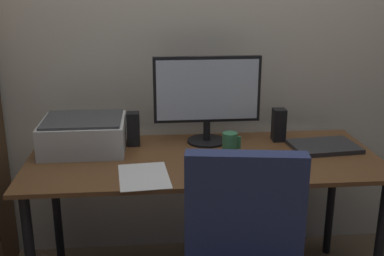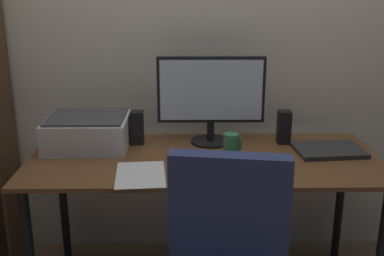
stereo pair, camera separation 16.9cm
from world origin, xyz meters
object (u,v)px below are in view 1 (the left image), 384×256
object	(u,v)px
coffee_mug	(230,144)
keyboard	(219,169)
printer	(84,134)
speaker_right	(279,125)
laptop	(324,146)
mouse	(271,164)
monitor	(207,94)
speaker_left	(133,129)
desk	(204,173)

from	to	relation	value
coffee_mug	keyboard	bearing A→B (deg)	-112.11
coffee_mug	printer	size ratio (longest dim) A/B	0.27
coffee_mug	speaker_right	world-z (taller)	speaker_right
laptop	speaker_right	bearing A→B (deg)	138.70
laptop	printer	size ratio (longest dim) A/B	0.80
mouse	laptop	bearing A→B (deg)	44.46
monitor	speaker_left	world-z (taller)	monitor
keyboard	printer	size ratio (longest dim) A/B	0.72
monitor	speaker_right	size ratio (longest dim) A/B	3.17
mouse	speaker_left	world-z (taller)	speaker_left
laptop	speaker_left	xyz separation A→B (m)	(-0.94, 0.14, 0.07)
speaker_left	printer	bearing A→B (deg)	-168.24
coffee_mug	speaker_right	size ratio (longest dim) A/B	0.65
monitor	mouse	size ratio (longest dim) A/B	5.61
coffee_mug	desk	bearing A→B (deg)	-172.05
laptop	mouse	bearing A→B (deg)	-150.65
keyboard	printer	bearing A→B (deg)	151.68
coffee_mug	speaker_right	distance (m)	0.34
coffee_mug	speaker_right	bearing A→B (deg)	32.78
monitor	laptop	world-z (taller)	monitor
laptop	keyboard	bearing A→B (deg)	-162.27
desk	speaker_right	bearing A→B (deg)	26.04
speaker_left	speaker_right	bearing A→B (deg)	0.00
desk	speaker_left	size ratio (longest dim) A/B	9.76
coffee_mug	laptop	distance (m)	0.49
monitor	printer	xyz separation A→B (m)	(-0.61, -0.06, -0.17)
printer	keyboard	bearing A→B (deg)	-28.17
monitor	laptop	size ratio (longest dim) A/B	1.68
desk	monitor	xyz separation A→B (m)	(0.04, 0.21, 0.34)
laptop	speaker_right	world-z (taller)	speaker_right
mouse	coffee_mug	world-z (taller)	coffee_mug
keyboard	mouse	xyz separation A→B (m)	(0.24, 0.02, 0.01)
mouse	speaker_left	size ratio (longest dim) A/B	0.56
keyboard	coffee_mug	xyz separation A→B (m)	(0.08, 0.20, 0.05)
desk	coffee_mug	distance (m)	0.19
monitor	mouse	world-z (taller)	monitor
laptop	speaker_left	world-z (taller)	speaker_left
speaker_right	printer	size ratio (longest dim) A/B	0.43
keyboard	coffee_mug	world-z (taller)	coffee_mug
monitor	speaker_right	xyz separation A→B (m)	(0.37, -0.01, -0.17)
mouse	laptop	world-z (taller)	mouse
desk	mouse	world-z (taller)	mouse
mouse	printer	distance (m)	0.92
desk	laptop	size ratio (longest dim) A/B	5.18
mouse	speaker_right	xyz separation A→B (m)	(0.13, 0.37, 0.07)
speaker_left	desk	bearing A→B (deg)	-31.01
monitor	laptop	bearing A→B (deg)	-14.61
desk	monitor	bearing A→B (deg)	79.55
desk	keyboard	size ratio (longest dim) A/B	5.72
keyboard	speaker_right	distance (m)	0.54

